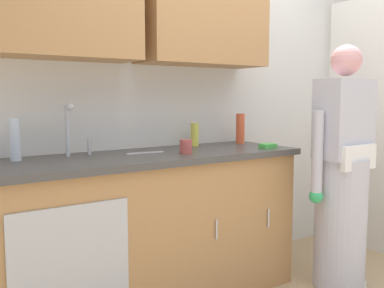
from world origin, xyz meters
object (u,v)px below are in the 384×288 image
at_px(sink, 83,162).
at_px(cup_by_sink, 186,147).
at_px(bottle_soap, 240,129).
at_px(bottle_water_tall, 15,139).
at_px(bottle_dish_liquid, 195,135).
at_px(knife_on_counter, 145,153).
at_px(person_at_sink, 342,186).
at_px(sponge, 268,146).

height_order(sink, cup_by_sink, sink).
bearing_deg(bottle_soap, cup_by_sink, -157.78).
xyz_separation_m(bottle_water_tall, bottle_dish_liquid, (1.21, 0.04, -0.04)).
distance_m(sink, knife_on_counter, 0.41).
height_order(bottle_water_tall, knife_on_counter, bottle_water_tall).
distance_m(sink, person_at_sink, 1.69).
xyz_separation_m(knife_on_counter, sponge, (0.81, -0.23, 0.01)).
xyz_separation_m(person_at_sink, cup_by_sink, (-0.98, 0.40, 0.29)).
relative_size(sink, cup_by_sink, 5.80).
xyz_separation_m(bottle_soap, sponge, (-0.04, -0.34, -0.10)).
height_order(bottle_water_tall, bottle_soap, bottle_water_tall).
height_order(bottle_water_tall, sponge, bottle_water_tall).
height_order(person_at_sink, bottle_water_tall, person_at_sink).
distance_m(sink, bottle_soap, 1.28).
height_order(sink, bottle_dish_liquid, sink).
bearing_deg(bottle_soap, knife_on_counter, -172.80).
bearing_deg(bottle_soap, bottle_water_tall, -179.99).
height_order(bottle_water_tall, bottle_dish_liquid, bottle_water_tall).
bearing_deg(bottle_dish_liquid, cup_by_sink, -131.92).
bearing_deg(bottle_soap, person_at_sink, -64.76).
bearing_deg(person_at_sink, sink, 161.32).
bearing_deg(bottle_dish_liquid, knife_on_counter, -162.60).
xyz_separation_m(sink, cup_by_sink, (0.60, -0.13, 0.06)).
bearing_deg(bottle_dish_liquid, bottle_soap, -5.84).
distance_m(person_at_sink, bottle_soap, 0.82).
xyz_separation_m(bottle_dish_liquid, knife_on_counter, (-0.47, -0.15, -0.08)).
relative_size(bottle_soap, cup_by_sink, 2.57).
bearing_deg(sink, bottle_dish_liquid, 11.38).
bearing_deg(cup_by_sink, sink, 167.36).
xyz_separation_m(sink, person_at_sink, (1.58, -0.53, -0.23)).
distance_m(person_at_sink, bottle_dish_liquid, 1.05).
relative_size(bottle_dish_liquid, bottle_soap, 0.74).
distance_m(cup_by_sink, sponge, 0.63).
distance_m(bottle_dish_liquid, bottle_soap, 0.39).
relative_size(person_at_sink, bottle_water_tall, 6.91).
bearing_deg(bottle_dish_liquid, sink, -168.62).
bearing_deg(knife_on_counter, sink, -170.23).
xyz_separation_m(cup_by_sink, sponge, (0.62, -0.07, -0.03)).
xyz_separation_m(bottle_water_tall, bottle_soap, (1.59, 0.00, -0.01)).
distance_m(bottle_soap, knife_on_counter, 0.87).
bearing_deg(sink, person_at_sink, -18.68).
distance_m(bottle_dish_liquid, sponge, 0.51).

